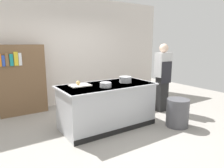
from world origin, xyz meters
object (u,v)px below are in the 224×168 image
Objects in this scene: trash_bin at (177,113)px; bookshelf at (22,80)px; onion at (78,83)px; mixing_bowl at (106,85)px; person_chef at (163,76)px; stock_pot at (125,79)px.

trash_bin is 3.71m from bookshelf.
mixing_bowl is at bearing -45.30° from onion.
onion is at bearing 74.32° from person_chef.
bookshelf is (-1.78, 1.82, -0.11)m from stock_pot.
mixing_bowl is 1.88m from person_chef.
onion is 0.05× the size of person_chef.
mixing_bowl is at bearing 85.96° from person_chef.
onion is at bearing 134.70° from mixing_bowl.
mixing_bowl is at bearing -163.42° from stock_pot.
mixing_bowl is 0.13× the size of bookshelf.
onion is at bearing -64.01° from bookshelf.
bookshelf is at bearing 134.42° from stock_pot.
person_chef is at bearing 62.74° from trash_bin.
onion is 0.05× the size of bookshelf.
bookshelf is (-3.03, 1.72, -0.06)m from person_chef.
trash_bin is at bearing -23.68° from mixing_bowl.
bookshelf is (-1.18, 2.00, -0.09)m from mixing_bowl.
onion is 0.38× the size of mixing_bowl.
mixing_bowl is 0.13× the size of person_chef.
trash_bin is 0.34× the size of person_chef.
mixing_bowl reaches higher than trash_bin.
person_chef is (0.46, 0.89, 0.62)m from trash_bin.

